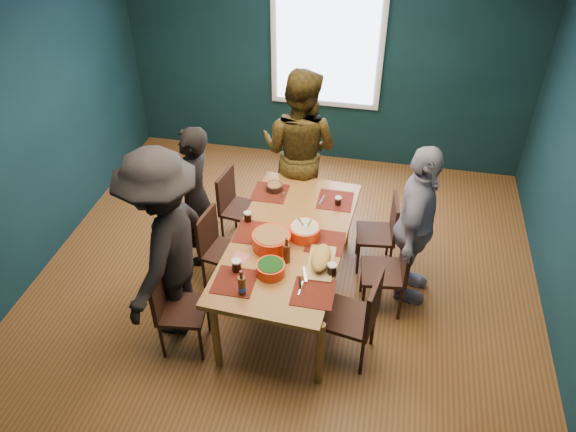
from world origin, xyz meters
name	(u,v)px	position (x,y,z in m)	size (l,w,h in m)	color
room	(290,153)	(0.00, 0.27, 1.37)	(5.01, 5.01, 2.71)	brown
dining_table	(289,243)	(0.08, -0.18, 0.68)	(1.11, 2.04, 0.75)	#95612C
chair_left_far	(234,202)	(-0.67, 0.60, 0.48)	(0.43, 0.43, 0.83)	black
chair_left_mid	(216,244)	(-0.66, -0.08, 0.48)	(0.43, 0.43, 0.82)	black
chair_left_near	(172,303)	(-0.78, -0.93, 0.51)	(0.44, 0.44, 0.87)	black
chair_right_far	(384,228)	(0.92, 0.48, 0.48)	(0.41, 0.41, 0.82)	black
chair_right_mid	(393,266)	(1.04, -0.10, 0.51)	(0.44, 0.44, 0.88)	black
chair_right_near	(360,313)	(0.80, -0.75, 0.53)	(0.48, 0.48, 0.92)	black
person_far_left	(195,198)	(-0.95, 0.23, 0.77)	(0.56, 0.37, 1.53)	black
person_back	(300,151)	(-0.06, 1.07, 0.91)	(0.89, 0.69, 1.83)	black
person_right	(415,227)	(1.19, 0.13, 0.82)	(0.96, 0.40, 1.64)	silver
person_near_left	(165,247)	(-0.87, -0.70, 0.92)	(1.19, 0.68, 1.84)	black
bowl_salad	(271,240)	(-0.05, -0.33, 0.83)	(0.34, 0.34, 0.14)	red
bowl_dumpling	(305,231)	(0.21, -0.13, 0.82)	(0.29, 0.29, 0.27)	red
bowl_herbs	(271,268)	(0.02, -0.67, 0.81)	(0.24, 0.24, 0.11)	red
cutting_board	(321,259)	(0.42, -0.47, 0.81)	(0.27, 0.55, 0.12)	tan
small_bowl	(274,187)	(-0.21, 0.52, 0.79)	(0.17, 0.17, 0.07)	black
beer_bottle_a	(242,286)	(-0.14, -0.94, 0.84)	(0.07, 0.07, 0.25)	#461E0C
beer_bottle_b	(287,253)	(0.12, -0.49, 0.85)	(0.06, 0.06, 0.25)	#461E0C
cola_glass_a	(237,265)	(-0.26, -0.69, 0.82)	(0.08, 0.08, 0.11)	black
cola_glass_b	(332,269)	(0.52, -0.57, 0.82)	(0.08, 0.08, 0.11)	black
cola_glass_c	(338,201)	(0.45, 0.41, 0.80)	(0.06, 0.06, 0.09)	black
cola_glass_d	(248,216)	(-0.34, -0.02, 0.81)	(0.07, 0.07, 0.10)	black
napkin_a	(327,240)	(0.42, -0.15, 0.76)	(0.12, 0.12, 0.00)	#DE5D65
napkin_b	(241,257)	(-0.28, -0.53, 0.76)	(0.13, 0.13, 0.00)	#DE5D65
napkin_c	(310,299)	(0.39, -0.90, 0.76)	(0.13, 0.13, 0.00)	#DE5D65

